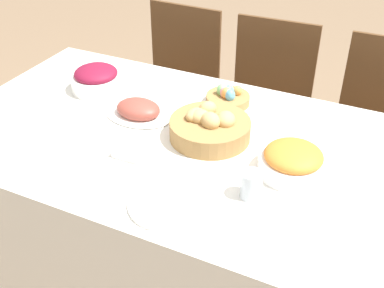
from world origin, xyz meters
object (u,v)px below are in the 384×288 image
object	(u,v)px
chair_far_right	(377,129)
egg_basket	(228,97)
chair_far_left	(175,85)
ham_platter	(138,110)
dinner_plate	(168,204)
butter_dish	(130,153)
carrot_bowl	(293,161)
knife	(212,219)
spoon	(222,222)
drinking_cup	(251,185)
bread_basket	(210,127)
fork	(126,191)
chair_far_center	(265,104)
beet_salad_bowl	(96,79)

from	to	relation	value
chair_far_right	egg_basket	bearing A→B (deg)	-135.48
chair_far_left	ham_platter	xyz separation A→B (m)	(0.25, -0.78, 0.31)
dinner_plate	butter_dish	world-z (taller)	butter_dish
carrot_bowl	dinner_plate	size ratio (longest dim) A/B	0.93
knife	spoon	xyz separation A→B (m)	(0.03, 0.00, 0.00)
dinner_plate	drinking_cup	xyz separation A→B (m)	(0.21, 0.14, 0.04)
bread_basket	ham_platter	xyz separation A→B (m)	(-0.30, 0.02, -0.02)
drinking_cup	spoon	bearing A→B (deg)	-103.14
egg_basket	knife	xyz separation A→B (m)	(0.21, -0.64, -0.03)
knife	drinking_cup	xyz separation A→B (m)	(0.06, 0.14, 0.04)
chair_far_right	carrot_bowl	size ratio (longest dim) A/B	4.10
chair_far_left	fork	size ratio (longest dim) A/B	4.99
chair_far_left	butter_dish	xyz separation A→B (m)	(0.36, -1.03, 0.30)
chair_far_left	chair_far_center	bearing A→B (deg)	1.80
bread_basket	drinking_cup	bearing A→B (deg)	-45.38
ham_platter	butter_dish	bearing A→B (deg)	-65.39
chair_far_center	fork	bearing A→B (deg)	-95.35
knife	drinking_cup	size ratio (longest dim) A/B	2.05
ham_platter	egg_basket	bearing A→B (deg)	41.02
spoon	butter_dish	size ratio (longest dim) A/B	1.69
bread_basket	spoon	bearing A→B (deg)	-61.74
chair_far_center	chair_far_left	distance (m)	0.52
ham_platter	knife	world-z (taller)	ham_platter
chair_far_right	bread_basket	xyz separation A→B (m)	(-0.52, -0.81, 0.33)
bread_basket	carrot_bowl	xyz separation A→B (m)	(0.32, -0.07, 0.00)
chair_far_center	drinking_cup	xyz separation A→B (m)	(0.27, -1.05, 0.33)
dinner_plate	spoon	distance (m)	0.17
carrot_bowl	spoon	size ratio (longest dim) A/B	1.22
chair_far_right	beet_salad_bowl	size ratio (longest dim) A/B	4.29
ham_platter	bread_basket	bearing A→B (deg)	-3.95
chair_far_right	egg_basket	xyz separation A→B (m)	(-0.56, -0.55, 0.31)
chair_far_center	chair_far_left	bearing A→B (deg)	178.19
carrot_bowl	egg_basket	bearing A→B (deg)	137.00
drinking_cup	chair_far_right	bearing A→B (deg)	74.81
beet_salad_bowl	drinking_cup	world-z (taller)	beet_salad_bowl
knife	butter_dish	world-z (taller)	butter_dish
chair_far_center	fork	size ratio (longest dim) A/B	4.99
chair_far_right	drinking_cup	bearing A→B (deg)	-105.18
egg_basket	drinking_cup	xyz separation A→B (m)	(0.27, -0.50, 0.01)
bread_basket	egg_basket	distance (m)	0.26
chair_far_right	chair_far_left	world-z (taller)	same
dinner_plate	knife	distance (m)	0.14
beet_salad_bowl	bread_basket	bearing A→B (deg)	-13.15
bread_basket	chair_far_right	bearing A→B (deg)	56.91
fork	butter_dish	distance (m)	0.18
spoon	beet_salad_bowl	bearing A→B (deg)	148.19
carrot_bowl	fork	world-z (taller)	carrot_bowl
fork	knife	distance (m)	0.28
chair_far_right	carrot_bowl	distance (m)	0.96
butter_dish	spoon	bearing A→B (deg)	-22.18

